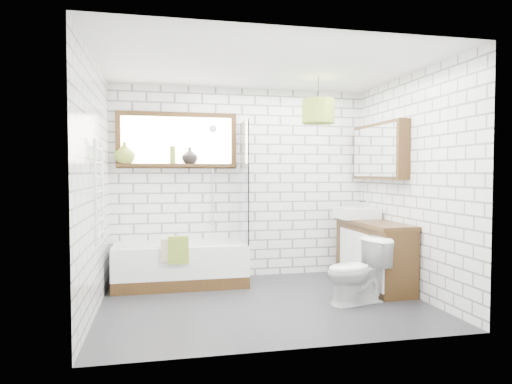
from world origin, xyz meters
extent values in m
cube|color=#242427|center=(0.00, 0.00, -0.01)|extent=(3.40, 2.60, 0.01)
cube|color=white|center=(0.00, 0.00, 2.50)|extent=(3.40, 2.60, 0.01)
cube|color=white|center=(0.00, 1.30, 1.25)|extent=(3.40, 0.01, 2.50)
cube|color=white|center=(0.00, -1.30, 1.25)|extent=(3.40, 0.01, 2.50)
cube|color=white|center=(-1.70, 0.00, 1.25)|extent=(0.01, 2.60, 2.50)
cube|color=white|center=(1.70, 0.00, 1.25)|extent=(0.01, 2.60, 2.50)
cube|color=#311E0D|center=(-0.85, 1.26, 1.80)|extent=(1.52, 0.16, 0.68)
cube|color=white|center=(-1.66, 0.00, 1.20)|extent=(0.06, 0.52, 1.00)
cube|color=#311E0D|center=(1.62, 0.60, 1.65)|extent=(0.16, 1.20, 0.70)
cylinder|color=silver|center=(-0.40, 1.26, 1.35)|extent=(0.02, 0.02, 1.30)
cube|color=white|center=(-0.83, 0.95, 0.26)|extent=(1.60, 0.71, 0.52)
cube|color=white|center=(-0.05, 0.95, 1.27)|extent=(0.02, 0.72, 1.50)
cube|color=olive|center=(-0.87, 0.59, 0.50)|extent=(0.23, 0.06, 0.32)
cube|color=tan|center=(-0.97, 0.59, 0.50)|extent=(0.20, 0.05, 0.26)
cube|color=#311E0D|center=(1.48, 0.44, 0.40)|extent=(0.45, 1.39, 0.79)
cube|color=white|center=(1.42, 0.80, 0.86)|extent=(0.49, 0.43, 0.14)
cylinder|color=silver|center=(1.58, 0.80, 0.93)|extent=(0.04, 0.04, 0.18)
imported|color=white|center=(0.95, -0.23, 0.34)|extent=(0.52, 0.74, 0.69)
imported|color=olive|center=(-1.50, 1.23, 1.61)|extent=(0.30, 0.30, 0.27)
imported|color=black|center=(-0.70, 1.23, 1.59)|extent=(0.25, 0.25, 0.21)
cylinder|color=olive|center=(-0.91, 1.23, 1.59)|extent=(0.09, 0.09, 0.22)
cylinder|color=olive|center=(0.74, 0.40, 2.10)|extent=(0.38, 0.38, 0.28)
camera|label=1|loc=(-1.09, -4.68, 1.38)|focal=32.00mm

